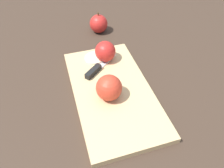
% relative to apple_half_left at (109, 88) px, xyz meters
% --- Properties ---
extents(ground_plane, '(4.00, 4.00, 0.00)m').
position_rel_apple_half_left_xyz_m(ground_plane, '(0.02, -0.02, -0.05)').
color(ground_plane, '#38281E').
extents(cutting_board, '(0.41, 0.23, 0.02)m').
position_rel_apple_half_left_xyz_m(cutting_board, '(0.02, -0.02, -0.04)').
color(cutting_board, tan).
rests_on(cutting_board, ground_plane).
extents(apple_half_left, '(0.07, 0.07, 0.07)m').
position_rel_apple_half_left_xyz_m(apple_half_left, '(0.00, 0.00, 0.00)').
color(apple_half_left, red).
rests_on(apple_half_left, cutting_board).
extents(apple_half_right, '(0.07, 0.07, 0.07)m').
position_rel_apple_half_left_xyz_m(apple_half_right, '(0.16, -0.04, -0.00)').
color(apple_half_right, red).
rests_on(apple_half_right, cutting_board).
extents(knife, '(0.10, 0.13, 0.02)m').
position_rel_apple_half_left_xyz_m(knife, '(0.11, 0.00, -0.03)').
color(knife, silver).
rests_on(knife, cutting_board).
extents(apple_slice, '(0.06, 0.06, 0.01)m').
position_rel_apple_half_left_xyz_m(apple_slice, '(0.17, -0.01, -0.03)').
color(apple_slice, beige).
rests_on(apple_slice, cutting_board).
extents(apple_whole, '(0.07, 0.07, 0.08)m').
position_rel_apple_half_left_xyz_m(apple_whole, '(0.35, -0.08, -0.02)').
color(apple_whole, red).
rests_on(apple_whole, ground_plane).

